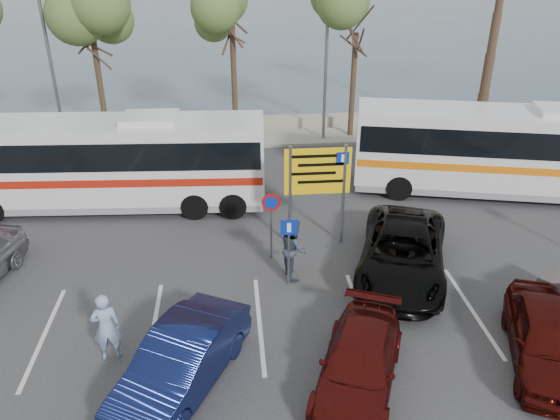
{
  "coord_description": "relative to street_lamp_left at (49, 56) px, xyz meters",
  "views": [
    {
      "loc": [
        -1.76,
        -13.05,
        9.64
      ],
      "look_at": [
        -0.25,
        3.0,
        1.44
      ],
      "focal_mm": 35.0,
      "sensor_mm": 36.0,
      "label": 1
    }
  ],
  "objects": [
    {
      "name": "ground",
      "position": [
        10.0,
        -13.52,
        -4.6
      ],
      "size": [
        120.0,
        120.0,
        0.0
      ],
      "primitive_type": "plane",
      "color": "#353537",
      "rests_on": "ground"
    },
    {
      "name": "kerb_strip",
      "position": [
        10.0,
        0.48,
        -4.52
      ],
      "size": [
        44.0,
        2.4,
        0.15
      ],
      "primitive_type": "cube",
      "color": "gray",
      "rests_on": "ground"
    },
    {
      "name": "seawall",
      "position": [
        10.0,
        2.48,
        -4.3
      ],
      "size": [
        48.0,
        0.8,
        0.6
      ],
      "primitive_type": "cube",
      "color": "#A29982",
      "rests_on": "ground"
    },
    {
      "name": "sea",
      "position": [
        10.0,
        46.48,
        -4.59
      ],
      "size": [
        140.0,
        140.0,
        0.0
      ],
      "primitive_type": "plane",
      "color": "#3E5163",
      "rests_on": "ground"
    },
    {
      "name": "tree_left",
      "position": [
        2.0,
        0.48,
        1.41
      ],
      "size": [
        3.2,
        3.2,
        7.2
      ],
      "color": "#382619",
      "rests_on": "kerb_strip"
    },
    {
      "name": "tree_mid",
      "position": [
        8.5,
        0.48,
        2.06
      ],
      "size": [
        3.2,
        3.2,
        8.0
      ],
      "color": "#382619",
      "rests_on": "kerb_strip"
    },
    {
      "name": "tree_right",
      "position": [
        14.5,
        0.48,
        1.57
      ],
      "size": [
        3.2,
        3.2,
        7.4
      ],
      "color": "#382619",
      "rests_on": "kerb_strip"
    },
    {
      "name": "street_lamp_left",
      "position": [
        0.0,
        0.0,
        0.0
      ],
      "size": [
        0.45,
        1.15,
        8.01
      ],
      "color": "slate",
      "rests_on": "kerb_strip"
    },
    {
      "name": "street_lamp_right",
      "position": [
        13.0,
        0.0,
        0.0
      ],
      "size": [
        0.45,
        1.15,
        8.01
      ],
      "color": "slate",
      "rests_on": "kerb_strip"
    },
    {
      "name": "direction_sign",
      "position": [
        11.0,
        -10.32,
        -2.17
      ],
      "size": [
        2.2,
        0.12,
        3.6
      ],
      "color": "slate",
      "rests_on": "ground"
    },
    {
      "name": "sign_no_stop",
      "position": [
        9.4,
        -11.13,
        -3.02
      ],
      "size": [
        0.6,
        0.08,
        2.35
      ],
      "color": "slate",
      "rests_on": "ground"
    },
    {
      "name": "sign_parking",
      "position": [
        9.8,
        -12.73,
        -3.13
      ],
      "size": [
        0.5,
        0.07,
        2.25
      ],
      "color": "slate",
      "rests_on": "ground"
    },
    {
      "name": "lane_markings",
      "position": [
        8.86,
        -14.52,
        -4.6
      ],
      "size": [
        12.02,
        4.2,
        0.01
      ],
      "primitive_type": null,
      "color": "silver",
      "rests_on": "ground"
    },
    {
      "name": "coach_bus_left",
      "position": [
        3.5,
        -6.75,
        -2.88
      ],
      "size": [
        12.03,
        3.22,
        3.71
      ],
      "color": "silver",
      "rests_on": "ground"
    },
    {
      "name": "coach_bus_right",
      "position": [
        19.21,
        -7.02,
        -2.87
      ],
      "size": [
        12.24,
        5.23,
        3.73
      ],
      "color": "silver",
      "rests_on": "ground"
    },
    {
      "name": "car_blue",
      "position": [
        6.85,
        -16.7,
        -3.86
      ],
      "size": [
        3.43,
        4.73,
        1.48
      ],
      "primitive_type": "imported",
      "rotation": [
        0.0,
        0.0,
        -0.47
      ],
      "color": "#0F1746",
      "rests_on": "ground"
    },
    {
      "name": "car_maroon",
      "position": [
        11.0,
        -17.02,
        -3.98
      ],
      "size": [
        3.25,
        4.63,
        1.25
      ],
      "primitive_type": "imported",
      "rotation": [
        0.0,
        0.0,
        -0.39
      ],
      "color": "#4C0F0C",
      "rests_on": "ground"
    },
    {
      "name": "car_red",
      "position": [
        15.8,
        -16.71,
        -3.86
      ],
      "size": [
        3.07,
        4.65,
        1.47
      ],
      "primitive_type": "imported",
      "rotation": [
        0.0,
        0.0,
        -0.34
      ],
      "color": "#420C09",
      "rests_on": "ground"
    },
    {
      "name": "suv_black",
      "position": [
        13.4,
        -12.47,
        -3.82
      ],
      "size": [
        4.3,
        6.12,
        1.55
      ],
      "primitive_type": "imported",
      "rotation": [
        0.0,
        0.0,
        -0.34
      ],
      "color": "black",
      "rests_on": "ground"
    },
    {
      "name": "pedestrian_near",
      "position": [
        4.96,
        -15.52,
        -3.65
      ],
      "size": [
        0.78,
        0.59,
        1.91
      ],
      "primitive_type": "imported",
      "rotation": [
        0.0,
        0.0,
        3.35
      ],
      "color": "#8BA6CB",
      "rests_on": "ground"
    },
    {
      "name": "pedestrian_far",
      "position": [
        10.0,
        -12.23,
        -3.62
      ],
      "size": [
        0.83,
        1.02,
        1.95
      ],
      "primitive_type": "imported",
      "rotation": [
        0.0,
        0.0,
        1.67
      ],
      "color": "#363F52",
      "rests_on": "ground"
    }
  ]
}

